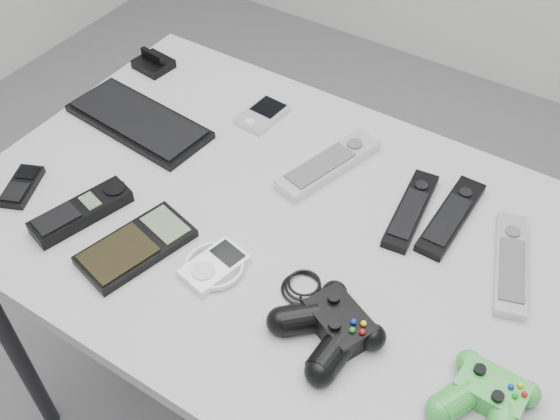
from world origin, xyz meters
The scene contains 14 objects.
desk centered at (0.05, 0.03, 0.69)m, with size 1.13×0.73×0.76m.
pda_keyboard centered at (-0.35, 0.10, 0.77)m, with size 0.30×0.13×0.02m, color black.
dock_bracket centered at (-0.46, 0.27, 0.78)m, with size 0.07×0.07×0.04m, color black.
pda centered at (-0.16, 0.25, 0.76)m, with size 0.07×0.10×0.02m, color silver.
remote_silver_a centered at (0.03, 0.19, 0.77)m, with size 0.06×0.22×0.02m, color silver.
remote_black_a centered at (0.21, 0.17, 0.77)m, with size 0.04×0.19×0.02m, color black.
remote_black_b centered at (0.27, 0.19, 0.77)m, with size 0.05×0.20×0.02m, color black.
remote_silver_b centered at (0.39, 0.15, 0.77)m, with size 0.05×0.21×0.02m, color #B3B2B9.
mobile_phone centered at (-0.40, -0.16, 0.76)m, with size 0.05×0.10×0.02m, color black.
cordless_handset centered at (-0.27, -0.15, 0.77)m, with size 0.06×0.18×0.03m, color black.
calculator centered at (-0.14, -0.15, 0.77)m, with size 0.09×0.19×0.02m, color black.
mp3_player centered at (0.00, -0.12, 0.77)m, with size 0.10×0.10×0.02m, color white.
controller_black centered at (0.21, -0.12, 0.78)m, with size 0.24×0.15×0.05m, color black, non-canonical shape.
controller_green centered at (0.45, -0.10, 0.78)m, with size 0.13×0.14×0.04m, color #217B2B, non-canonical shape.
Camera 1 is at (0.44, -0.61, 1.58)m, focal length 42.00 mm.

